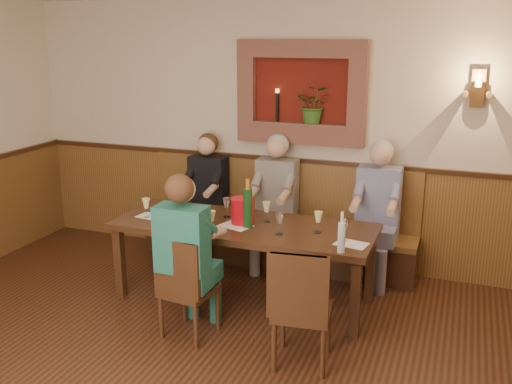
{
  "coord_description": "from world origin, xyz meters",
  "views": [
    {
      "loc": [
        1.84,
        -2.76,
        2.44
      ],
      "look_at": [
        0.1,
        1.9,
        1.05
      ],
      "focal_mm": 40.0,
      "sensor_mm": 36.0,
      "label": 1
    }
  ],
  "objects_px": {
    "person_bench_left": "(206,208)",
    "water_bottle": "(342,236)",
    "chair_near_left": "(188,307)",
    "person_bench_right": "(376,225)",
    "chair_near_right": "(302,330)",
    "spittoon_bucket": "(242,211)",
    "dining_table": "(244,231)",
    "bench": "(276,234)",
    "person_chair_front": "(188,270)",
    "wine_bottle_green_a": "(248,207)",
    "person_bench_mid": "(274,214)",
    "wine_bottle_green_b": "(180,200)"
  },
  "relations": [
    {
      "from": "chair_near_right",
      "to": "person_bench_mid",
      "type": "relative_size",
      "value": 0.66
    },
    {
      "from": "chair_near_left",
      "to": "person_bench_left",
      "type": "bearing_deg",
      "value": 117.12
    },
    {
      "from": "bench",
      "to": "wine_bottle_green_b",
      "type": "distance_m",
      "value": 1.28
    },
    {
      "from": "dining_table",
      "to": "chair_near_right",
      "type": "distance_m",
      "value": 1.26
    },
    {
      "from": "wine_bottle_green_a",
      "to": "wine_bottle_green_b",
      "type": "distance_m",
      "value": 0.73
    },
    {
      "from": "bench",
      "to": "chair_near_left",
      "type": "distance_m",
      "value": 1.75
    },
    {
      "from": "chair_near_left",
      "to": "chair_near_right",
      "type": "distance_m",
      "value": 1.0
    },
    {
      "from": "person_bench_mid",
      "to": "water_bottle",
      "type": "height_order",
      "value": "person_bench_mid"
    },
    {
      "from": "wine_bottle_green_b",
      "to": "spittoon_bucket",
      "type": "bearing_deg",
      "value": 0.41
    },
    {
      "from": "bench",
      "to": "person_bench_left",
      "type": "height_order",
      "value": "person_bench_left"
    },
    {
      "from": "bench",
      "to": "dining_table",
      "type": "bearing_deg",
      "value": -90.0
    },
    {
      "from": "bench",
      "to": "chair_near_right",
      "type": "bearing_deg",
      "value": -65.89
    },
    {
      "from": "wine_bottle_green_b",
      "to": "dining_table",
      "type": "bearing_deg",
      "value": -0.58
    },
    {
      "from": "spittoon_bucket",
      "to": "wine_bottle_green_b",
      "type": "height_order",
      "value": "wine_bottle_green_b"
    },
    {
      "from": "person_bench_right",
      "to": "wine_bottle_green_b",
      "type": "bearing_deg",
      "value": -154.46
    },
    {
      "from": "wine_bottle_green_b",
      "to": "water_bottle",
      "type": "distance_m",
      "value": 1.69
    },
    {
      "from": "chair_near_right",
      "to": "person_bench_right",
      "type": "height_order",
      "value": "person_bench_right"
    },
    {
      "from": "person_bench_left",
      "to": "spittoon_bucket",
      "type": "height_order",
      "value": "person_bench_left"
    },
    {
      "from": "dining_table",
      "to": "wine_bottle_green_b",
      "type": "bearing_deg",
      "value": 179.42
    },
    {
      "from": "bench",
      "to": "person_bench_mid",
      "type": "bearing_deg",
      "value": -83.63
    },
    {
      "from": "dining_table",
      "to": "bench",
      "type": "xyz_separation_m",
      "value": [
        0.0,
        0.94,
        -0.35
      ]
    },
    {
      "from": "wine_bottle_green_b",
      "to": "wine_bottle_green_a",
      "type": "bearing_deg",
      "value": -6.63
    },
    {
      "from": "person_chair_front",
      "to": "wine_bottle_green_a",
      "type": "xyz_separation_m",
      "value": [
        0.25,
        0.7,
        0.36
      ]
    },
    {
      "from": "bench",
      "to": "chair_near_left",
      "type": "relative_size",
      "value": 3.36
    },
    {
      "from": "bench",
      "to": "chair_near_right",
      "type": "height_order",
      "value": "bench"
    },
    {
      "from": "person_bench_right",
      "to": "person_chair_front",
      "type": "xyz_separation_m",
      "value": [
        -1.26,
        -1.61,
        -0.02
      ]
    },
    {
      "from": "person_bench_right",
      "to": "person_chair_front",
      "type": "relative_size",
      "value": 1.02
    },
    {
      "from": "bench",
      "to": "water_bottle",
      "type": "bearing_deg",
      "value": -53.38
    },
    {
      "from": "person_chair_front",
      "to": "wine_bottle_green_a",
      "type": "distance_m",
      "value": 0.82
    },
    {
      "from": "chair_near_right",
      "to": "wine_bottle_green_a",
      "type": "bearing_deg",
      "value": 125.86
    },
    {
      "from": "chair_near_right",
      "to": "person_bench_left",
      "type": "relative_size",
      "value": 0.68
    },
    {
      "from": "person_bench_right",
      "to": "chair_near_right",
      "type": "bearing_deg",
      "value": -98.75
    },
    {
      "from": "person_bench_left",
      "to": "spittoon_bucket",
      "type": "xyz_separation_m",
      "value": [
        0.77,
        -0.83,
        0.29
      ]
    },
    {
      "from": "person_bench_left",
      "to": "person_bench_right",
      "type": "xyz_separation_m",
      "value": [
        1.87,
        -0.0,
        0.02
      ]
    },
    {
      "from": "chair_near_left",
      "to": "person_bench_mid",
      "type": "distance_m",
      "value": 1.68
    },
    {
      "from": "chair_near_left",
      "to": "wine_bottle_green_b",
      "type": "height_order",
      "value": "wine_bottle_green_b"
    },
    {
      "from": "chair_near_right",
      "to": "dining_table",
      "type": "bearing_deg",
      "value": 125.73
    },
    {
      "from": "person_bench_left",
      "to": "person_bench_mid",
      "type": "bearing_deg",
      "value": -0.09
    },
    {
      "from": "person_bench_left",
      "to": "person_bench_right",
      "type": "bearing_deg",
      "value": -0.04
    },
    {
      "from": "person_bench_mid",
      "to": "dining_table",
      "type": "bearing_deg",
      "value": -90.81
    },
    {
      "from": "bench",
      "to": "spittoon_bucket",
      "type": "height_order",
      "value": "bench"
    },
    {
      "from": "person_bench_left",
      "to": "water_bottle",
      "type": "height_order",
      "value": "person_bench_left"
    },
    {
      "from": "bench",
      "to": "person_chair_front",
      "type": "distance_m",
      "value": 1.75
    },
    {
      "from": "person_bench_mid",
      "to": "person_bench_right",
      "type": "xyz_separation_m",
      "value": [
        1.07,
        -0.0,
        0.0
      ]
    },
    {
      "from": "person_bench_right",
      "to": "wine_bottle_green_a",
      "type": "relative_size",
      "value": 3.22
    },
    {
      "from": "chair_near_left",
      "to": "person_bench_left",
      "type": "xyz_separation_m",
      "value": [
        -0.61,
        1.64,
        0.32
      ]
    },
    {
      "from": "person_bench_left",
      "to": "spittoon_bucket",
      "type": "relative_size",
      "value": 5.83
    },
    {
      "from": "water_bottle",
      "to": "bench",
      "type": "bearing_deg",
      "value": 126.62
    },
    {
      "from": "water_bottle",
      "to": "person_bench_mid",
      "type": "bearing_deg",
      "value": 128.59
    },
    {
      "from": "dining_table",
      "to": "person_bench_left",
      "type": "bearing_deg",
      "value": 133.3
    }
  ]
}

